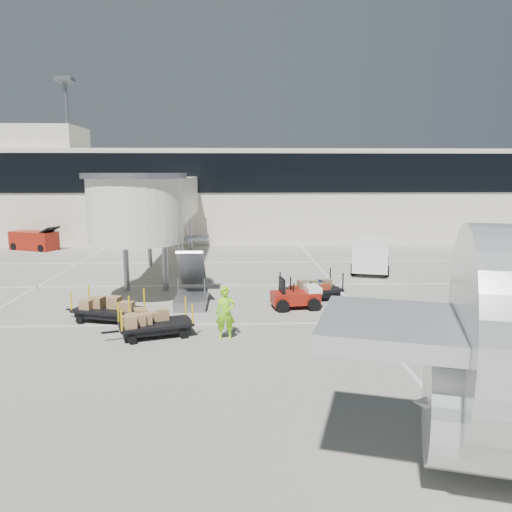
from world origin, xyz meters
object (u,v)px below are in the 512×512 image
object	(u,v)px
suitcase_cart	(313,290)
ground_worker	(226,313)
box_cart_near	(157,322)
box_cart_far	(109,310)
baggage_tug	(297,297)
belt_loader	(34,241)
minivan	(371,253)

from	to	relation	value
suitcase_cart	ground_worker	distance (m)	6.89
box_cart_near	box_cart_far	xyz separation A→B (m)	(-2.25, 1.96, -0.04)
baggage_tug	box_cart_far	bearing A→B (deg)	-175.42
box_cart_near	belt_loader	bearing A→B (deg)	102.82
box_cart_near	minivan	world-z (taller)	minivan
suitcase_cart	minivan	size ratio (longest dim) A/B	0.66
ground_worker	belt_loader	world-z (taller)	ground_worker
baggage_tug	box_cart_far	world-z (taller)	baggage_tug
belt_loader	minivan	bearing A→B (deg)	1.85
suitcase_cart	belt_loader	xyz separation A→B (m)	(-19.63, 16.51, 0.25)
suitcase_cart	belt_loader	size ratio (longest dim) A/B	0.83
ground_worker	baggage_tug	bearing A→B (deg)	50.40
box_cart_far	ground_worker	xyz separation A→B (m)	(4.82, -2.38, 0.49)
box_cart_far	baggage_tug	bearing A→B (deg)	29.83
suitcase_cart	box_cart_near	size ratio (longest dim) A/B	1.06
box_cart_near	minivan	bearing A→B (deg)	29.09
minivan	ground_worker	bearing A→B (deg)	-108.39
minivan	belt_loader	xyz separation A→B (m)	(-24.35, 9.37, -0.40)
minivan	belt_loader	size ratio (longest dim) A/B	1.26
box_cart_near	minivan	size ratio (longest dim) A/B	0.62
baggage_tug	belt_loader	world-z (taller)	belt_loader
box_cart_near	belt_loader	size ratio (longest dim) A/B	0.79
box_cart_near	belt_loader	world-z (taller)	belt_loader
belt_loader	box_cart_far	bearing A→B (deg)	-38.40
suitcase_cart	minivan	bearing A→B (deg)	39.10
minivan	box_cart_far	bearing A→B (deg)	-126.58
box_cart_far	box_cart_near	bearing A→B (deg)	-23.64
baggage_tug	suitcase_cart	distance (m)	1.71
box_cart_far	minivan	xyz separation A→B (m)	(13.58, 10.31, 0.63)
box_cart_near	ground_worker	distance (m)	2.64
baggage_tug	box_cart_far	distance (m)	8.11
box_cart_far	minivan	size ratio (longest dim) A/B	0.64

